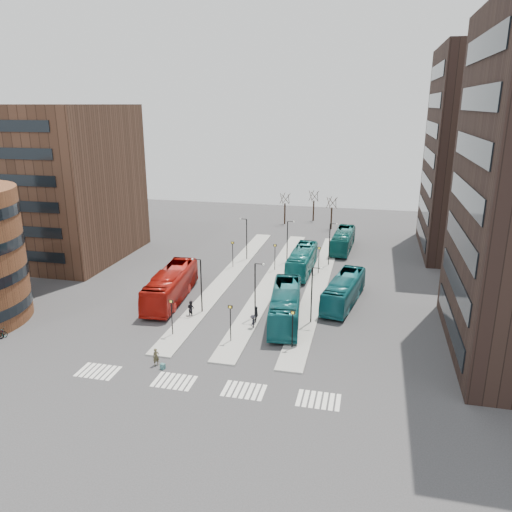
% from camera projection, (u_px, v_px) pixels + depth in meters
% --- Properties ---
extents(ground, '(160.00, 160.00, 0.00)m').
position_uv_depth(ground, '(166.00, 410.00, 37.46)').
color(ground, '#303032').
rests_on(ground, ground).
extents(island_left, '(2.50, 45.00, 0.15)m').
position_uv_depth(island_left, '(228.00, 277.00, 66.24)').
color(island_left, gray).
rests_on(island_left, ground).
extents(island_mid, '(2.50, 45.00, 0.15)m').
position_uv_depth(island_mid, '(272.00, 280.00, 64.93)').
color(island_mid, gray).
rests_on(island_mid, ground).
extents(island_right, '(2.50, 45.00, 0.15)m').
position_uv_depth(island_right, '(318.00, 284.00, 63.61)').
color(island_right, gray).
rests_on(island_right, ground).
extents(suitcase, '(0.45, 0.39, 0.49)m').
position_uv_depth(suitcase, '(163.00, 366.00, 43.27)').
color(suitcase, navy).
rests_on(suitcase, ground).
extents(red_bus, '(4.18, 13.30, 3.64)m').
position_uv_depth(red_bus, '(171.00, 285.00, 58.01)').
color(red_bus, '#A8140C').
rests_on(red_bus, ground).
extents(teal_bus_a, '(4.41, 12.69, 3.46)m').
position_uv_depth(teal_bus_a, '(285.00, 305.00, 52.54)').
color(teal_bus_a, '#12565B').
rests_on(teal_bus_a, ground).
extents(teal_bus_b, '(2.94, 11.66, 3.23)m').
position_uv_depth(teal_bus_b, '(302.00, 260.00, 68.01)').
color(teal_bus_b, '#166F6F').
rests_on(teal_bus_b, ground).
extents(teal_bus_c, '(4.59, 11.75, 3.19)m').
position_uv_depth(teal_bus_c, '(344.00, 290.00, 57.08)').
color(teal_bus_c, '#145D65').
rests_on(teal_bus_c, ground).
extents(teal_bus_d, '(3.29, 11.40, 3.14)m').
position_uv_depth(teal_bus_d, '(343.00, 240.00, 78.14)').
color(teal_bus_d, '#125B58').
rests_on(teal_bus_d, ground).
extents(traveller, '(0.68, 0.66, 1.57)m').
position_uv_depth(traveller, '(156.00, 357.00, 43.74)').
color(traveller, '#453F29').
rests_on(traveller, ground).
extents(commuter_a, '(1.05, 0.96, 1.77)m').
position_uv_depth(commuter_a, '(191.00, 308.00, 53.90)').
color(commuter_a, black).
rests_on(commuter_a, ground).
extents(commuter_b, '(0.82, 1.20, 1.89)m').
position_uv_depth(commuter_b, '(256.00, 315.00, 52.11)').
color(commuter_b, black).
rests_on(commuter_b, ground).
extents(commuter_c, '(0.61, 1.01, 1.53)m').
position_uv_depth(commuter_c, '(253.00, 322.00, 50.82)').
color(commuter_c, black).
rests_on(commuter_c, ground).
extents(crosswalk_stripes, '(22.35, 2.40, 0.01)m').
position_uv_depth(crosswalk_stripes, '(206.00, 385.00, 40.80)').
color(crosswalk_stripes, silver).
rests_on(crosswalk_stripes, ground).
extents(office_block, '(25.00, 20.12, 22.00)m').
position_uv_depth(office_block, '(38.00, 182.00, 73.32)').
color(office_block, '#472E21').
rests_on(office_block, ground).
extents(tower_far, '(20.12, 20.00, 30.00)m').
position_uv_depth(tower_far, '(502.00, 154.00, 72.62)').
color(tower_far, black).
rests_on(tower_far, ground).
extents(sign_poles, '(12.45, 22.12, 3.65)m').
position_uv_depth(sign_poles, '(257.00, 281.00, 57.82)').
color(sign_poles, black).
rests_on(sign_poles, ground).
extents(lamp_posts, '(14.04, 20.24, 6.12)m').
position_uv_depth(lamp_posts, '(274.00, 259.00, 61.90)').
color(lamp_posts, black).
rests_on(lamp_posts, ground).
extents(bare_trees, '(10.97, 8.14, 5.90)m').
position_uv_depth(bare_trees, '(310.00, 210.00, 94.41)').
color(bare_trees, black).
rests_on(bare_trees, ground).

